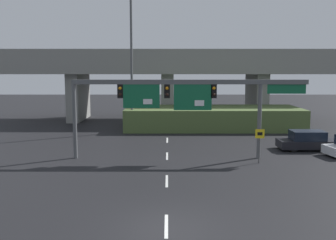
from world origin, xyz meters
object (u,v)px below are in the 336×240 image
(highway_light_pole_near, at_px, (132,41))
(parked_sedan_near_right, at_px, (310,141))
(speed_limit_sign, at_px, (261,141))
(signal_gantry, at_px, (183,95))

(highway_light_pole_near, bearing_deg, parked_sedan_near_right, -31.62)
(speed_limit_sign, distance_m, highway_light_pole_near, 17.93)
(signal_gantry, bearing_deg, speed_limit_sign, -16.26)
(signal_gantry, distance_m, highway_light_pole_near, 13.34)
(signal_gantry, distance_m, parked_sedan_near_right, 11.01)
(speed_limit_sign, height_order, highway_light_pole_near, highway_light_pole_near)
(speed_limit_sign, xyz_separation_m, highway_light_pole_near, (-9.60, 13.23, 7.37))
(speed_limit_sign, bearing_deg, signal_gantry, 163.74)
(speed_limit_sign, distance_m, parked_sedan_near_right, 6.56)
(parked_sedan_near_right, bearing_deg, signal_gantry, -163.90)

